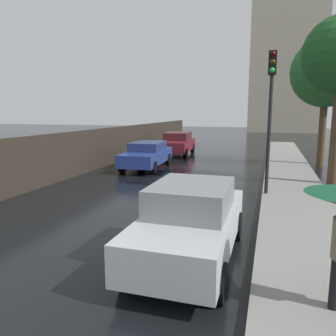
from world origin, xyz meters
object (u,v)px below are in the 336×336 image
Objects in this scene: traffic_light at (271,97)px; car_blue_near_kerb at (147,155)px; street_tree_near at (327,72)px; car_silver_behind_camera at (191,222)px; car_maroon_mid_road at (177,143)px.

car_blue_near_kerb is at bearing 144.63° from traffic_light.
street_tree_near is at bearing 70.75° from traffic_light.
car_maroon_mid_road is at bearing 106.50° from car_silver_behind_camera.
street_tree_near is at bearing -163.03° from car_blue_near_kerb.
street_tree_near reaches higher than car_blue_near_kerb.
car_blue_near_kerb is 1.05× the size of car_maroon_mid_road.
traffic_light is (1.35, 5.51, 2.58)m from car_silver_behind_camera.
car_silver_behind_camera reaches higher than car_maroon_mid_road.
car_maroon_mid_road is 0.90× the size of traffic_light.
traffic_light is at bearing 140.83° from car_blue_near_kerb.
traffic_light is (5.97, -4.24, 2.66)m from car_blue_near_kerb.
car_blue_near_kerb is 7.79m from traffic_light.
car_maroon_mid_road is 1.04× the size of car_silver_behind_camera.
car_maroon_mid_road is 16.17m from car_silver_behind_camera.
street_tree_near is (3.97, 13.00, 4.08)m from car_silver_behind_camera.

